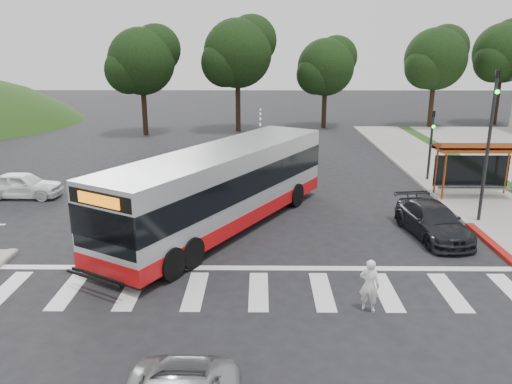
{
  "coord_description": "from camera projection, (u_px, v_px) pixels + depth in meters",
  "views": [
    {
      "loc": [
        0.06,
        -19.19,
        7.41
      ],
      "look_at": [
        -0.14,
        0.68,
        1.6
      ],
      "focal_mm": 35.0,
      "sensor_mm": 36.0,
      "label": 1
    }
  ],
  "objects": [
    {
      "name": "tree_ne_a",
      "position": [
        436.0,
        58.0,
        45.49
      ],
      "size": [
        6.16,
        5.74,
        9.3
      ],
      "color": "black",
      "rests_on": "parking_lot"
    },
    {
      "name": "curb_east_red",
      "position": [
        501.0,
        252.0,
        18.48
      ],
      "size": [
        0.32,
        6.0,
        0.15
      ],
      "primitive_type": "cube",
      "color": "maroon",
      "rests_on": "ground"
    },
    {
      "name": "crosswalk_ladder",
      "position": [
        259.0,
        291.0,
        15.7
      ],
      "size": [
        18.0,
        2.6,
        0.01
      ],
      "primitive_type": "cube",
      "color": "silver",
      "rests_on": "ground"
    },
    {
      "name": "curb_east",
      "position": [
        419.0,
        182.0,
        28.07
      ],
      "size": [
        0.3,
        40.0,
        0.15
      ],
      "primitive_type": "cube",
      "color": "#9E9991",
      "rests_on": "ground"
    },
    {
      "name": "tree_ne_b",
      "position": [
        504.0,
        52.0,
        47.19
      ],
      "size": [
        6.16,
        5.74,
        10.02
      ],
      "color": "black",
      "rests_on": "ground"
    },
    {
      "name": "sidewalk_east",
      "position": [
        455.0,
        182.0,
        28.06
      ],
      "size": [
        4.0,
        40.0,
        0.12
      ],
      "primitive_type": "cube",
      "color": "gray",
      "rests_on": "ground"
    },
    {
      "name": "tree_north_c",
      "position": [
        143.0,
        60.0,
        41.92
      ],
      "size": [
        6.16,
        5.74,
        9.3
      ],
      "color": "black",
      "rests_on": "ground"
    },
    {
      "name": "ground",
      "position": [
        259.0,
        234.0,
        20.5
      ],
      "size": [
        140.0,
        140.0,
        0.0
      ],
      "primitive_type": "plane",
      "color": "black",
      "rests_on": "ground"
    },
    {
      "name": "transit_bus",
      "position": [
        223.0,
        189.0,
        20.78
      ],
      "size": [
        9.02,
        12.73,
        3.38
      ],
      "primitive_type": null,
      "rotation": [
        0.0,
        0.0,
        -0.53
      ],
      "color": "#B3B5B8",
      "rests_on": "ground"
    },
    {
      "name": "tree_north_a",
      "position": [
        238.0,
        52.0,
        43.59
      ],
      "size": [
        6.6,
        6.15,
        10.17
      ],
      "color": "black",
      "rests_on": "ground"
    },
    {
      "name": "west_car_white",
      "position": [
        22.0,
        185.0,
        25.26
      ],
      "size": [
        3.94,
        1.67,
        1.33
      ],
      "primitive_type": "imported",
      "rotation": [
        0.0,
        0.0,
        1.54
      ],
      "color": "white",
      "rests_on": "ground"
    },
    {
      "name": "tree_north_b",
      "position": [
        326.0,
        66.0,
        45.78
      ],
      "size": [
        5.72,
        5.33,
        8.43
      ],
      "color": "black",
      "rests_on": "ground"
    },
    {
      "name": "dark_sedan",
      "position": [
        433.0,
        221.0,
        20.09
      ],
      "size": [
        2.43,
        4.72,
        1.31
      ],
      "primitive_type": "imported",
      "rotation": [
        0.0,
        0.0,
        0.14
      ],
      "color": "black",
      "rests_on": "ground"
    },
    {
      "name": "pedestrian",
      "position": [
        369.0,
        285.0,
        14.37
      ],
      "size": [
        0.69,
        0.6,
        1.59
      ],
      "primitive_type": "imported",
      "rotation": [
        0.0,
        0.0,
        2.68
      ],
      "color": "white",
      "rests_on": "ground"
    },
    {
      "name": "traffic_signal_ne_short",
      "position": [
        431.0,
        138.0,
        27.86
      ],
      "size": [
        0.18,
        0.37,
        4.0
      ],
      "color": "black",
      "rests_on": "ground"
    },
    {
      "name": "traffic_signal_ne_tall",
      "position": [
        490.0,
        135.0,
        20.76
      ],
      "size": [
        0.18,
        0.37,
        6.5
      ],
      "color": "black",
      "rests_on": "ground"
    },
    {
      "name": "bus_shelter",
      "position": [
        478.0,
        153.0,
        24.64
      ],
      "size": [
        4.2,
        1.6,
        2.86
      ],
      "color": "#954018",
      "rests_on": "sidewalk_east"
    }
  ]
}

